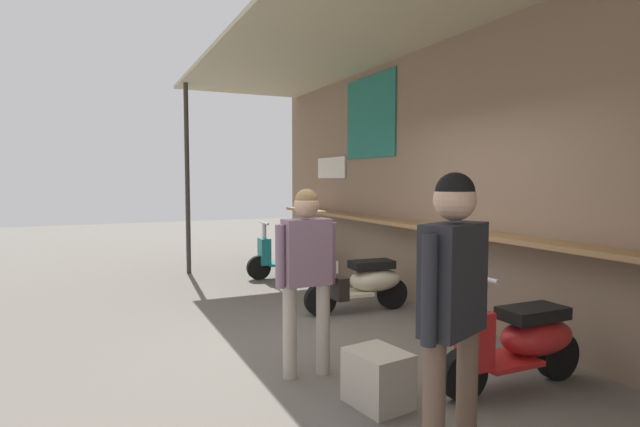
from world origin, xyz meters
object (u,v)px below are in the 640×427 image
object	(u,v)px
scooter_teal	(291,255)
scooter_cream	(363,281)
scooter_red	(521,340)
shopper_browsing	(453,293)
merchandise_crate	(378,378)
shopper_with_handbag	(308,264)

from	to	relation	value
scooter_teal	scooter_cream	size ratio (longest dim) A/B	1.00
scooter_cream	scooter_red	world-z (taller)	same
shopper_browsing	merchandise_crate	world-z (taller)	shopper_browsing
scooter_red	shopper_browsing	size ratio (longest dim) A/B	0.81
shopper_with_handbag	shopper_browsing	bearing A→B (deg)	-176.68
shopper_with_handbag	merchandise_crate	xyz separation A→B (m)	(0.74, 0.24, -0.76)
shopper_browsing	scooter_teal	bearing A→B (deg)	-36.00
scooter_red	shopper_browsing	world-z (taller)	shopper_browsing
scooter_teal	merchandise_crate	size ratio (longest dim) A/B	3.09
shopper_browsing	merchandise_crate	size ratio (longest dim) A/B	3.80
shopper_with_handbag	scooter_cream	bearing A→B (deg)	-42.04
scooter_teal	scooter_red	world-z (taller)	same
scooter_cream	merchandise_crate	world-z (taller)	scooter_cream
merchandise_crate	shopper_with_handbag	bearing A→B (deg)	-161.75
shopper_with_handbag	shopper_browsing	distance (m)	1.75
scooter_cream	shopper_browsing	bearing A→B (deg)	72.15
scooter_cream	merchandise_crate	distance (m)	2.66
scooter_red	shopper_browsing	distance (m)	1.71
shopper_with_handbag	scooter_teal	bearing A→B (deg)	-19.53
scooter_teal	shopper_with_handbag	xyz separation A→B (m)	(4.10, -1.46, 0.58)
shopper_with_handbag	merchandise_crate	size ratio (longest dim) A/B	3.54
scooter_teal	shopper_browsing	size ratio (longest dim) A/B	0.81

